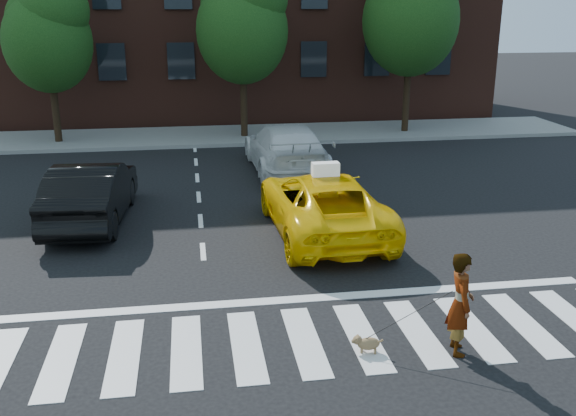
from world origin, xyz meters
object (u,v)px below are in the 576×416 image
at_px(tree_left, 48,31).
at_px(tree_mid, 243,19).
at_px(taxi, 323,203).
at_px(woman, 460,304).
at_px(tree_right, 412,8).
at_px(dog, 366,343).
at_px(black_sedan, 91,192).
at_px(white_suv, 286,148).

bearing_deg(tree_left, tree_mid, -0.00).
bearing_deg(taxi, woman, 97.84).
distance_m(tree_right, taxi, 14.00).
bearing_deg(tree_mid, dog, -88.72).
xyz_separation_m(tree_right, dog, (-6.61, -17.52, -5.09)).
xyz_separation_m(taxi, woman, (1.02, -5.95, 0.11)).
bearing_deg(tree_left, dog, -65.74).
distance_m(taxi, dog, 5.81).
bearing_deg(tree_left, woman, -62.08).
bearing_deg(black_sedan, woman, 135.12).
relative_size(tree_right, taxi, 1.40).
height_order(tree_left, dog, tree_left).
bearing_deg(dog, tree_left, 130.13).
bearing_deg(taxi, dog, 83.46).
bearing_deg(woman, tree_mid, 16.14).
bearing_deg(tree_right, white_suv, -137.18).
relative_size(tree_right, dog, 14.82).
bearing_deg(tree_mid, woman, -83.93).
height_order(tree_mid, dog, tree_mid).
bearing_deg(black_sedan, taxi, 166.82).
bearing_deg(tree_right, black_sedan, -140.00).
relative_size(black_sedan, dog, 9.33).
distance_m(taxi, black_sedan, 6.04).
height_order(taxi, black_sedan, black_sedan).
xyz_separation_m(tree_right, white_suv, (-6.13, -5.68, -4.45)).
xyz_separation_m(tree_mid, white_suv, (0.87, -5.68, -4.03)).
bearing_deg(black_sedan, tree_right, -136.26).
height_order(white_suv, woman, woman).
distance_m(tree_mid, white_suv, 7.02).
distance_m(tree_mid, tree_right, 7.01).
bearing_deg(taxi, black_sedan, -18.76).
bearing_deg(tree_left, black_sedan, -75.48).
relative_size(tree_mid, black_sedan, 1.47).
relative_size(tree_mid, tree_right, 0.92).
distance_m(taxi, white_suv, 6.07).
height_order(tree_left, tree_right, tree_right).
xyz_separation_m(taxi, white_suv, (0.00, 6.07, 0.05)).
xyz_separation_m(black_sedan, white_suv, (5.78, 4.31, 0.02)).
relative_size(tree_left, dog, 12.51).
bearing_deg(taxi, tree_right, -119.40).
xyz_separation_m(taxi, dog, (-0.47, -5.76, -0.59)).
bearing_deg(taxi, white_suv, -91.84).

